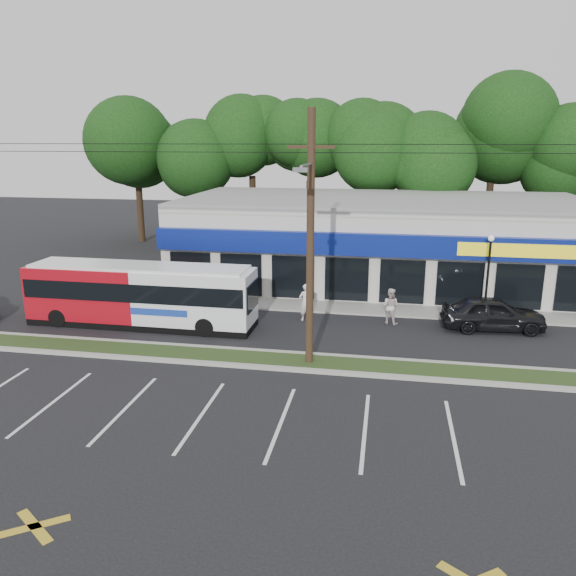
% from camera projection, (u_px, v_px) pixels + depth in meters
% --- Properties ---
extents(ground, '(120.00, 120.00, 0.00)m').
position_uv_depth(ground, '(231.00, 368.00, 22.46)').
color(ground, black).
rests_on(ground, ground).
extents(grass_strip, '(40.00, 1.60, 0.12)m').
position_uv_depth(grass_strip, '(238.00, 358.00, 23.39)').
color(grass_strip, '#203214').
rests_on(grass_strip, ground).
extents(curb_south, '(40.00, 0.25, 0.14)m').
position_uv_depth(curb_south, '(232.00, 365.00, 22.58)').
color(curb_south, '#9E9E93').
rests_on(curb_south, ground).
extents(curb_north, '(40.00, 0.25, 0.14)m').
position_uv_depth(curb_north, '(243.00, 350.00, 24.20)').
color(curb_north, '#9E9E93').
rests_on(curb_north, ground).
extents(sidewalk, '(32.00, 2.20, 0.10)m').
position_uv_depth(sidewalk, '(367.00, 309.00, 30.14)').
color(sidewalk, '#9E9E93').
rests_on(sidewalk, ground).
extents(strip_mall, '(25.00, 12.55, 5.30)m').
position_uv_depth(strip_mall, '(381.00, 239.00, 35.97)').
color(strip_mall, '#BBB7AD').
rests_on(strip_mall, ground).
extents(utility_pole, '(50.00, 2.77, 10.00)m').
position_uv_depth(utility_pole, '(306.00, 233.00, 21.46)').
color(utility_pole, black).
rests_on(utility_pole, ground).
extents(lamp_post, '(0.30, 0.30, 4.25)m').
position_uv_depth(lamp_post, '(489.00, 266.00, 28.25)').
color(lamp_post, black).
rests_on(lamp_post, ground).
extents(tree_line, '(46.76, 6.76, 11.83)m').
position_uv_depth(tree_line, '(367.00, 145.00, 44.33)').
color(tree_line, black).
rests_on(tree_line, ground).
extents(metrobus, '(11.26, 2.47, 3.02)m').
position_uv_depth(metrobus, '(141.00, 293.00, 27.32)').
color(metrobus, '#A40C18').
rests_on(metrobus, ground).
extents(car_dark, '(4.93, 2.31, 1.63)m').
position_uv_depth(car_dark, '(493.00, 313.00, 26.79)').
color(car_dark, black).
rests_on(car_dark, ground).
extents(car_silver, '(4.89, 2.29, 1.55)m').
position_uv_depth(car_silver, '(87.00, 294.00, 30.37)').
color(car_silver, '#B1B3B9').
rests_on(car_silver, ground).
extents(pedestrian_a, '(0.82, 0.74, 1.89)m').
position_uv_depth(pedestrian_a, '(305.00, 302.00, 28.19)').
color(pedestrian_a, silver).
rests_on(pedestrian_a, ground).
extents(pedestrian_b, '(1.06, 0.94, 1.81)m').
position_uv_depth(pedestrian_b, '(390.00, 306.00, 27.67)').
color(pedestrian_b, beige).
rests_on(pedestrian_b, ground).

